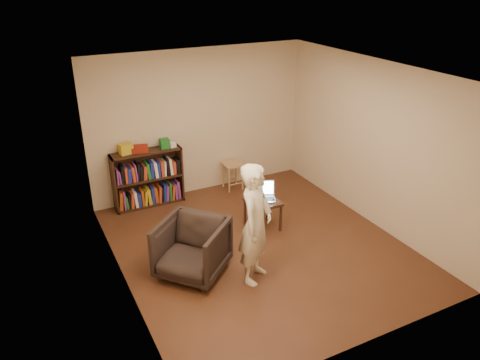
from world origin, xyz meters
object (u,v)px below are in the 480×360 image
stool (233,168)px  armchair (192,248)px  side_table (263,205)px  person (256,224)px  laptop (264,195)px  bookshelf (148,181)px

stool → armchair: bearing=-127.5°
side_table → person: 1.39m
stool → laptop: laptop is taller
stool → person: bearing=-110.0°
bookshelf → side_table: 2.13m
armchair → side_table: (1.44, 0.62, 0.02)m
bookshelf → side_table: bearing=-50.2°
stool → side_table: stool is taller
stool → laptop: (-0.18, -1.49, 0.14)m
bookshelf → armchair: 2.26m
stool → person: person is taller
armchair → laptop: armchair is taller
laptop → person: 1.43m
stool → armchair: (-1.67, -2.18, -0.02)m
side_table → laptop: size_ratio=1.09×
armchair → laptop: (1.48, 0.69, 0.16)m
bookshelf → laptop: size_ratio=2.66×
stool → person: (-0.96, -2.65, 0.42)m
stool → side_table: (-0.23, -1.55, -0.00)m
side_table → laptop: 0.17m
laptop → person: size_ratio=0.27×
person → side_table: bearing=15.4°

